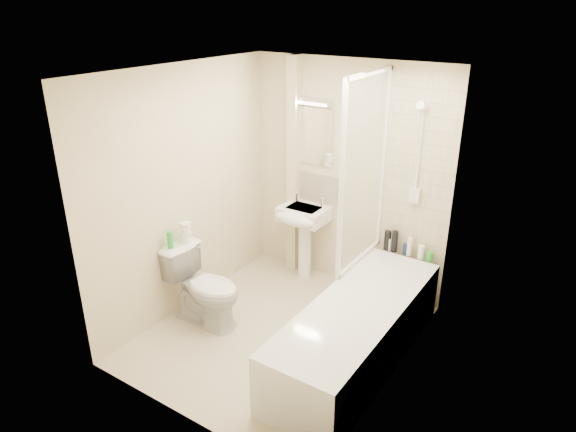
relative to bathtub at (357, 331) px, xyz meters
The scene contains 26 objects.
floor 0.81m from the bathtub, behind, with size 2.50×2.50×0.00m, color beige.
wall_back 1.67m from the bathtub, 122.34° to the left, with size 2.20×0.02×2.40m, color beige.
wall_left 2.06m from the bathtub, behind, with size 0.02×2.50×2.40m, color beige.
wall_right 0.98m from the bathtub, 10.56° to the right, with size 0.02×2.50×2.40m, color beige.
ceiling 2.24m from the bathtub, behind, with size 2.20×2.50×0.02m, color white.
tile_back 1.63m from the bathtub, 90.00° to the left, with size 0.70×0.01×1.75m, color beige.
tile_right 1.19m from the bathtub, ahead, with size 0.01×2.10×1.75m, color beige.
pipe_boxing 1.99m from the bathtub, 140.61° to the left, with size 0.12×0.12×2.40m, color beige.
splashback 1.80m from the bathtub, 134.34° to the left, with size 0.60×0.01×0.30m, color beige.
mirror 2.09m from the bathtub, 134.39° to the left, with size 0.46×0.01×0.60m, color white.
strip_light 2.32m from the bathtub, 134.95° to the left, with size 0.42×0.07×0.07m, color silver.
bathtub is the anchor object (origin of this frame).
shower_screen 1.42m from the bathtub, 115.52° to the left, with size 0.04×0.92×1.80m.
shower_fixture 1.69m from the bathtub, 90.09° to the left, with size 0.10×0.16×0.99m.
pedestal_sink 1.54m from the bathtub, 140.44° to the left, with size 0.50×0.47×0.96m.
bottle_black_a 1.17m from the bathtub, 101.22° to the left, with size 0.07×0.07×0.20m, color black.
bottle_white_a 1.16m from the bathtub, 100.36° to the left, with size 0.05×0.05×0.13m, color white.
bottle_black_b 1.16m from the bathtub, 97.27° to the left, with size 0.06×0.06×0.22m, color black.
bottle_blue 1.14m from the bathtub, 91.04° to the left, with size 0.05×0.05×0.11m, color #122050.
bottle_cream 1.15m from the bathtub, 89.12° to the left, with size 0.05×0.05×0.19m, color #F7EABE.
bottle_white_b 1.15m from the bathtub, 82.76° to the left, with size 0.06×0.06×0.13m, color white.
bottle_green 1.16m from the bathtub, 78.28° to the left, with size 0.07×0.07×0.09m, color green.
toilet 1.50m from the bathtub, 169.41° to the right, with size 0.75×0.43×0.76m, color white.
toilet_roll_lower 1.83m from the bathtub, behind, with size 0.10×0.10×0.09m, color white.
toilet_roll_upper 1.84m from the bathtub, behind, with size 0.10×0.10×0.11m, color white.
green_bottle 1.89m from the bathtub, 167.53° to the right, with size 0.06×0.06×0.17m, color green.
Camera 1 is at (2.27, -3.31, 2.90)m, focal length 32.00 mm.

